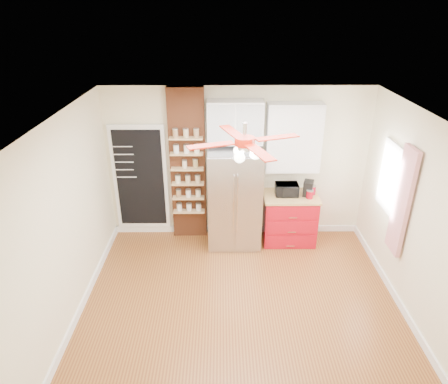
{
  "coord_description": "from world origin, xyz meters",
  "views": [
    {
      "loc": [
        -0.27,
        -4.46,
        3.91
      ],
      "look_at": [
        -0.24,
        0.9,
        1.34
      ],
      "focal_mm": 32.0,
      "sensor_mm": 36.0,
      "label": 1
    }
  ],
  "objects_px": {
    "toaster_oven": "(287,190)",
    "canister_left": "(310,195)",
    "fridge": "(235,198)",
    "pantry_jar_oats": "(185,164)",
    "coffee_maker": "(308,188)",
    "red_cabinet": "(289,218)",
    "ceiling_fan": "(245,142)"
  },
  "relations": [
    {
      "from": "fridge",
      "to": "pantry_jar_oats",
      "type": "bearing_deg",
      "value": 169.34
    },
    {
      "from": "coffee_maker",
      "to": "pantry_jar_oats",
      "type": "xyz_separation_m",
      "value": [
        -2.1,
        0.1,
        0.41
      ]
    },
    {
      "from": "fridge",
      "to": "toaster_oven",
      "type": "height_order",
      "value": "fridge"
    },
    {
      "from": "fridge",
      "to": "canister_left",
      "type": "bearing_deg",
      "value": -2.59
    },
    {
      "from": "coffee_maker",
      "to": "fridge",
      "type": "bearing_deg",
      "value": -158.78
    },
    {
      "from": "red_cabinet",
      "to": "coffee_maker",
      "type": "height_order",
      "value": "coffee_maker"
    },
    {
      "from": "fridge",
      "to": "ceiling_fan",
      "type": "relative_size",
      "value": 1.25
    },
    {
      "from": "fridge",
      "to": "canister_left",
      "type": "relative_size",
      "value": 13.03
    },
    {
      "from": "toaster_oven",
      "to": "coffee_maker",
      "type": "relative_size",
      "value": 1.47
    },
    {
      "from": "red_cabinet",
      "to": "ceiling_fan",
      "type": "relative_size",
      "value": 0.67
    },
    {
      "from": "canister_left",
      "to": "red_cabinet",
      "type": "bearing_deg",
      "value": 159.97
    },
    {
      "from": "ceiling_fan",
      "to": "pantry_jar_oats",
      "type": "distance_m",
      "value": 2.23
    },
    {
      "from": "toaster_oven",
      "to": "coffee_maker",
      "type": "bearing_deg",
      "value": -1.21
    },
    {
      "from": "toaster_oven",
      "to": "coffee_maker",
      "type": "height_order",
      "value": "coffee_maker"
    },
    {
      "from": "red_cabinet",
      "to": "ceiling_fan",
      "type": "bearing_deg",
      "value": -118.71
    },
    {
      "from": "pantry_jar_oats",
      "to": "canister_left",
      "type": "bearing_deg",
      "value": -5.85
    },
    {
      "from": "toaster_oven",
      "to": "canister_left",
      "type": "xyz_separation_m",
      "value": [
        0.37,
        -0.12,
        -0.04
      ]
    },
    {
      "from": "red_cabinet",
      "to": "ceiling_fan",
      "type": "height_order",
      "value": "ceiling_fan"
    },
    {
      "from": "red_cabinet",
      "to": "coffee_maker",
      "type": "relative_size",
      "value": 3.59
    },
    {
      "from": "pantry_jar_oats",
      "to": "ceiling_fan",
      "type": "bearing_deg",
      "value": -63.45
    },
    {
      "from": "toaster_oven",
      "to": "pantry_jar_oats",
      "type": "bearing_deg",
      "value": 175.98
    },
    {
      "from": "fridge",
      "to": "coffee_maker",
      "type": "height_order",
      "value": "fridge"
    },
    {
      "from": "coffee_maker",
      "to": "toaster_oven",
      "type": "bearing_deg",
      "value": -161.83
    },
    {
      "from": "toaster_oven",
      "to": "coffee_maker",
      "type": "distance_m",
      "value": 0.37
    },
    {
      "from": "fridge",
      "to": "pantry_jar_oats",
      "type": "xyz_separation_m",
      "value": [
        -0.84,
        0.16,
        0.56
      ]
    },
    {
      "from": "coffee_maker",
      "to": "canister_left",
      "type": "relative_size",
      "value": 1.95
    },
    {
      "from": "fridge",
      "to": "coffee_maker",
      "type": "distance_m",
      "value": 1.27
    },
    {
      "from": "red_cabinet",
      "to": "pantry_jar_oats",
      "type": "distance_m",
      "value": 2.07
    },
    {
      "from": "pantry_jar_oats",
      "to": "toaster_oven",
      "type": "bearing_deg",
      "value": -3.28
    },
    {
      "from": "canister_left",
      "to": "fridge",
      "type": "bearing_deg",
      "value": 177.41
    },
    {
      "from": "fridge",
      "to": "canister_left",
      "type": "distance_m",
      "value": 1.27
    },
    {
      "from": "canister_left",
      "to": "pantry_jar_oats",
      "type": "bearing_deg",
      "value": 174.15
    }
  ]
}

